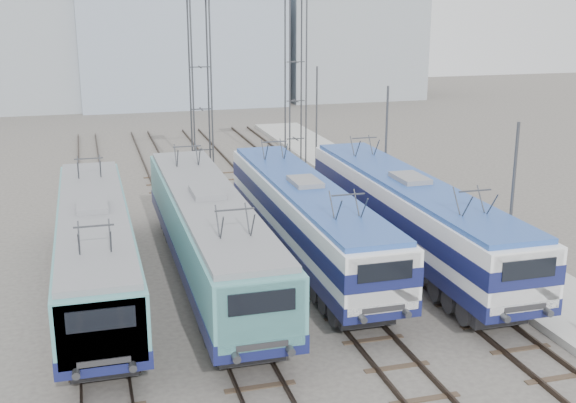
# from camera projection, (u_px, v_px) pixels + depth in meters

# --- Properties ---
(ground) EXTENTS (160.00, 160.00, 0.00)m
(ground) POSITION_uv_depth(u_px,v_px,m) (311.00, 348.00, 24.29)
(ground) COLOR #514C47
(platform) EXTENTS (4.00, 70.00, 0.30)m
(platform) POSITION_uv_depth(u_px,v_px,m) (464.00, 243.00, 34.34)
(platform) COLOR #9E9E99
(platform) RESTS_ON ground
(locomotive_far_left) EXTENTS (2.76, 17.43, 3.28)m
(locomotive_far_left) POSITION_uv_depth(u_px,v_px,m) (95.00, 244.00, 28.01)
(locomotive_far_left) COLOR #14194C
(locomotive_far_left) RESTS_ON ground
(locomotive_center_left) EXTENTS (2.91, 18.40, 3.46)m
(locomotive_center_left) POSITION_uv_depth(u_px,v_px,m) (209.00, 231.00, 29.23)
(locomotive_center_left) COLOR #14194C
(locomotive_center_left) RESTS_ON ground
(locomotive_center_right) EXTENTS (2.80, 17.67, 3.32)m
(locomotive_center_right) POSITION_uv_depth(u_px,v_px,m) (306.00, 215.00, 31.57)
(locomotive_center_right) COLOR #14194C
(locomotive_center_right) RESTS_ON ground
(locomotive_far_right) EXTENTS (2.87, 18.16, 3.41)m
(locomotive_far_right) POSITION_uv_depth(u_px,v_px,m) (410.00, 212.00, 31.79)
(locomotive_far_right) COLOR #14194C
(locomotive_far_right) RESTS_ON ground
(catenary_tower_west) EXTENTS (4.50, 1.20, 12.00)m
(catenary_tower_west) POSITION_uv_depth(u_px,v_px,m) (200.00, 82.00, 42.89)
(catenary_tower_west) COLOR #3F4247
(catenary_tower_west) RESTS_ON ground
(catenary_tower_east) EXTENTS (4.50, 1.20, 12.00)m
(catenary_tower_east) POSITION_uv_depth(u_px,v_px,m) (296.00, 75.00, 46.45)
(catenary_tower_east) COLOR #3F4247
(catenary_tower_east) RESTS_ON ground
(mast_front) EXTENTS (0.12, 0.12, 7.00)m
(mast_front) POSITION_uv_depth(u_px,v_px,m) (511.00, 213.00, 27.46)
(mast_front) COLOR #3F4247
(mast_front) RESTS_ON ground
(mast_mid) EXTENTS (0.12, 0.12, 7.00)m
(mast_mid) POSITION_uv_depth(u_px,v_px,m) (386.00, 152.00, 38.58)
(mast_mid) COLOR #3F4247
(mast_mid) RESTS_ON ground
(mast_rear) EXTENTS (0.12, 0.12, 7.00)m
(mast_rear) POSITION_uv_depth(u_px,v_px,m) (317.00, 118.00, 49.70)
(mast_rear) COLOR #3F4247
(mast_rear) RESTS_ON ground
(building_west) EXTENTS (18.00, 12.00, 14.00)m
(building_west) POSITION_uv_depth(u_px,v_px,m) (8.00, 42.00, 76.19)
(building_west) COLOR #8E979E
(building_west) RESTS_ON ground
(building_center) EXTENTS (22.00, 14.00, 18.00)m
(building_center) POSITION_uv_depth(u_px,v_px,m) (178.00, 22.00, 80.37)
(building_center) COLOR #8D9CB0
(building_center) RESTS_ON ground
(building_east) EXTENTS (16.00, 12.00, 12.00)m
(building_east) POSITION_uv_depth(u_px,v_px,m) (346.00, 46.00, 86.42)
(building_east) COLOR #8E979E
(building_east) RESTS_ON ground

